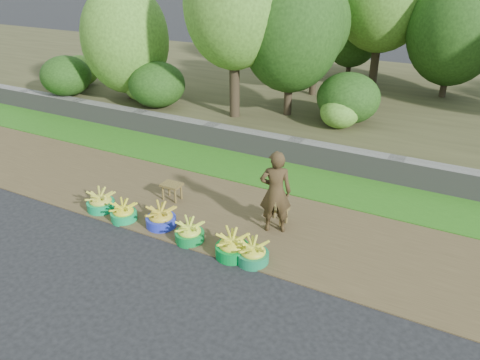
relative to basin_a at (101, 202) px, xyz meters
The scene contains 14 objects.
ground_plane 2.34m from the basin_a, ahead, with size 120.00×120.00×0.00m, color black.
dirt_shoulder 2.51m from the basin_a, 22.30° to the left, with size 80.00×2.50×0.02m, color brown.
grass_verge 3.76m from the basin_a, 51.85° to the left, with size 80.00×1.50×0.04m, color #2C6D18.
retaining_wall 4.45m from the basin_a, 58.62° to the left, with size 80.00×0.35×0.55m, color slate.
earth_bank 9.00m from the basin_a, 75.08° to the left, with size 80.00×10.00×0.50m, color #444325.
basin_a is the anchor object (origin of this frame).
basin_b 0.62m from the basin_a, ahead, with size 0.47×0.47×0.35m.
basin_c 1.34m from the basin_a, ahead, with size 0.53×0.53×0.39m.
basin_d 2.03m from the basin_a, ahead, with size 0.48×0.48×0.36m.
basin_e 2.87m from the basin_a, ahead, with size 0.53×0.53×0.40m.
basin_f 3.22m from the basin_a, ahead, with size 0.50×0.50×0.37m.
stool_left 1.34m from the basin_a, 45.79° to the left, with size 0.38×0.29×0.33m.
stool_right 3.28m from the basin_a, 20.04° to the left, with size 0.40×0.34×0.31m.
vendor_woman 3.30m from the basin_a, 15.61° to the left, with size 0.53×0.35×1.46m, color black.
Camera 1 is at (3.56, -5.18, 4.30)m, focal length 35.00 mm.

